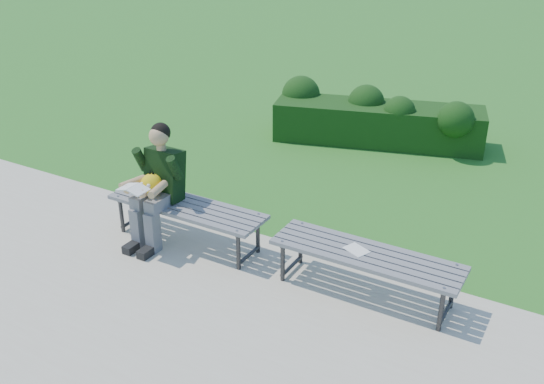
{
  "coord_description": "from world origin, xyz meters",
  "views": [
    {
      "loc": [
        3.19,
        -5.09,
        3.4
      ],
      "look_at": [
        0.42,
        -0.29,
        0.74
      ],
      "focal_mm": 40.0,
      "sensor_mm": 36.0,
      "label": 1
    }
  ],
  "objects_px": {
    "hedge": "(374,118)",
    "bench_left": "(187,209)",
    "seated_boy": "(157,182)",
    "bench_right": "(366,258)",
    "paper_sheet": "(356,250)"
  },
  "relations": [
    {
      "from": "bench_right",
      "to": "bench_left",
      "type": "bearing_deg",
      "value": -178.79
    },
    {
      "from": "hedge",
      "to": "seated_boy",
      "type": "distance_m",
      "value": 4.19
    },
    {
      "from": "hedge",
      "to": "bench_right",
      "type": "relative_size",
      "value": 1.86
    },
    {
      "from": "hedge",
      "to": "bench_left",
      "type": "distance_m",
      "value": 4.03
    },
    {
      "from": "bench_left",
      "to": "bench_right",
      "type": "xyz_separation_m",
      "value": [
        2.05,
        0.04,
        0.0
      ]
    },
    {
      "from": "bench_left",
      "to": "seated_boy",
      "type": "xyz_separation_m",
      "value": [
        -0.3,
        -0.09,
        0.3
      ]
    },
    {
      "from": "hedge",
      "to": "paper_sheet",
      "type": "distance_m",
      "value": 4.17
    },
    {
      "from": "hedge",
      "to": "bench_right",
      "type": "bearing_deg",
      "value": -69.68
    },
    {
      "from": "bench_left",
      "to": "hedge",
      "type": "bearing_deg",
      "value": 81.63
    },
    {
      "from": "bench_left",
      "to": "bench_right",
      "type": "bearing_deg",
      "value": 1.21
    },
    {
      "from": "bench_left",
      "to": "seated_boy",
      "type": "relative_size",
      "value": 1.37
    },
    {
      "from": "bench_right",
      "to": "seated_boy",
      "type": "height_order",
      "value": "seated_boy"
    },
    {
      "from": "bench_left",
      "to": "paper_sheet",
      "type": "bearing_deg",
      "value": 1.27
    },
    {
      "from": "bench_right",
      "to": "paper_sheet",
      "type": "bearing_deg",
      "value": -180.0
    },
    {
      "from": "bench_left",
      "to": "paper_sheet",
      "type": "distance_m",
      "value": 1.95
    }
  ]
}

